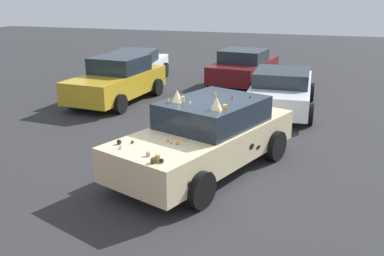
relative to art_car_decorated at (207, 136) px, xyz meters
The scene contains 6 objects.
ground_plane 0.75m from the art_car_decorated, 160.15° to the left, with size 60.00×60.00×0.00m, color #2D2D30.
art_car_decorated is the anchor object (origin of this frame).
parked_sedan_row_back_center 6.50m from the art_car_decorated, 43.91° to the left, with size 4.21×2.17×1.51m.
parked_sedan_behind_right 9.19m from the art_car_decorated, 34.32° to the left, with size 4.78×2.49×1.34m.
parked_sedan_behind_left 8.76m from the art_car_decorated, ahead, with size 4.22×2.39×1.40m.
parked_sedan_near_right 5.35m from the art_car_decorated, ahead, with size 4.63×2.15×1.30m.
Camera 1 is at (-8.06, -2.32, 3.64)m, focal length 40.15 mm.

